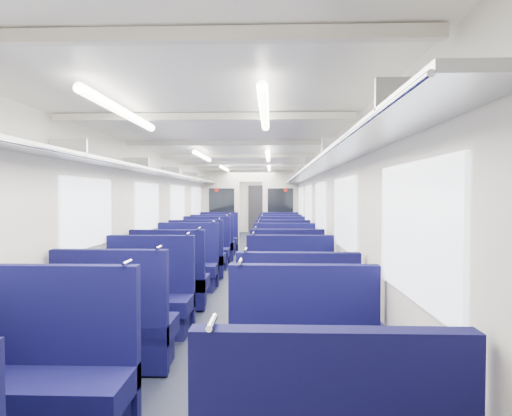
{
  "coord_description": "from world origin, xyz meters",
  "views": [
    {
      "loc": [
        0.6,
        -9.93,
        1.62
      ],
      "look_at": [
        0.2,
        1.89,
        1.25
      ],
      "focal_mm": 31.02,
      "sensor_mm": 36.0,
      "label": 1
    }
  ],
  "objects_px": {
    "seat_17": "(280,245)",
    "seat_2": "(55,384)",
    "seat_4": "(116,331)",
    "seat_8": "(170,283)",
    "seat_9": "(287,282)",
    "seat_16": "(213,246)",
    "end_door": "(257,209)",
    "seat_18": "(218,241)",
    "seat_11": "(285,270)",
    "seat_15": "(281,252)",
    "seat_14": "(206,252)",
    "bulkhead": "(251,207)",
    "seat_13": "(283,259)",
    "seat_5": "(297,338)",
    "seat_19": "(280,241)",
    "seat_10": "(187,268)",
    "seat_6": "(148,303)",
    "seat_7": "(290,302)",
    "seat_12": "(197,259)",
    "seat_3": "(305,383)"
  },
  "relations": [
    {
      "from": "seat_10",
      "to": "seat_17",
      "type": "bearing_deg",
      "value": 64.73
    },
    {
      "from": "seat_10",
      "to": "seat_19",
      "type": "distance_m",
      "value": 4.77
    },
    {
      "from": "seat_11",
      "to": "seat_15",
      "type": "height_order",
      "value": "same"
    },
    {
      "from": "end_door",
      "to": "seat_3",
      "type": "bearing_deg",
      "value": -87.02
    },
    {
      "from": "end_door",
      "to": "seat_11",
      "type": "xyz_separation_m",
      "value": [
        0.83,
        -11.5,
        -0.64
      ]
    },
    {
      "from": "seat_6",
      "to": "seat_12",
      "type": "height_order",
      "value": "same"
    },
    {
      "from": "seat_9",
      "to": "seat_12",
      "type": "relative_size",
      "value": 1.0
    },
    {
      "from": "seat_5",
      "to": "seat_19",
      "type": "xyz_separation_m",
      "value": [
        0.0,
        8.05,
        0.0
      ]
    },
    {
      "from": "seat_8",
      "to": "seat_18",
      "type": "distance_m",
      "value": 5.75
    },
    {
      "from": "seat_17",
      "to": "seat_2",
      "type": "bearing_deg",
      "value": -101.57
    },
    {
      "from": "end_door",
      "to": "seat_13",
      "type": "xyz_separation_m",
      "value": [
        0.83,
        -10.29,
        -0.64
      ]
    },
    {
      "from": "seat_12",
      "to": "seat_16",
      "type": "height_order",
      "value": "same"
    },
    {
      "from": "seat_4",
      "to": "seat_17",
      "type": "xyz_separation_m",
      "value": [
        1.66,
        6.96,
        0.0
      ]
    },
    {
      "from": "seat_12",
      "to": "seat_15",
      "type": "relative_size",
      "value": 1.0
    },
    {
      "from": "bulkhead",
      "to": "seat_9",
      "type": "xyz_separation_m",
      "value": [
        0.83,
        -6.83,
        -0.87
      ]
    },
    {
      "from": "seat_8",
      "to": "seat_13",
      "type": "height_order",
      "value": "same"
    },
    {
      "from": "seat_15",
      "to": "seat_17",
      "type": "relative_size",
      "value": 1.0
    },
    {
      "from": "end_door",
      "to": "seat_13",
      "type": "relative_size",
      "value": 1.72
    },
    {
      "from": "seat_16",
      "to": "end_door",
      "type": "bearing_deg",
      "value": 84.17
    },
    {
      "from": "seat_6",
      "to": "seat_2",
      "type": "bearing_deg",
      "value": -90.0
    },
    {
      "from": "seat_2",
      "to": "seat_3",
      "type": "relative_size",
      "value": 1.0
    },
    {
      "from": "seat_15",
      "to": "seat_18",
      "type": "distance_m",
      "value": 2.82
    },
    {
      "from": "seat_12",
      "to": "seat_18",
      "type": "distance_m",
      "value": 3.43
    },
    {
      "from": "seat_8",
      "to": "seat_10",
      "type": "height_order",
      "value": "same"
    },
    {
      "from": "seat_5",
      "to": "seat_6",
      "type": "distance_m",
      "value": 2.05
    },
    {
      "from": "end_door",
      "to": "seat_18",
      "type": "bearing_deg",
      "value": -96.82
    },
    {
      "from": "bulkhead",
      "to": "seat_6",
      "type": "bearing_deg",
      "value": -95.84
    },
    {
      "from": "seat_8",
      "to": "seat_11",
      "type": "distance_m",
      "value": 2.04
    },
    {
      "from": "seat_6",
      "to": "bulkhead",
      "type": "bearing_deg",
      "value": 84.16
    },
    {
      "from": "end_door",
      "to": "seat_16",
      "type": "relative_size",
      "value": 1.72
    },
    {
      "from": "seat_14",
      "to": "seat_19",
      "type": "relative_size",
      "value": 1.0
    },
    {
      "from": "seat_6",
      "to": "seat_4",
      "type": "bearing_deg",
      "value": -90.0
    },
    {
      "from": "seat_4",
      "to": "end_door",
      "type": "bearing_deg",
      "value": 86.81
    },
    {
      "from": "seat_2",
      "to": "seat_18",
      "type": "bearing_deg",
      "value": 90.0
    },
    {
      "from": "seat_3",
      "to": "seat_10",
      "type": "distance_m",
      "value": 4.81
    },
    {
      "from": "seat_16",
      "to": "seat_19",
      "type": "height_order",
      "value": "same"
    },
    {
      "from": "seat_3",
      "to": "seat_11",
      "type": "height_order",
      "value": "same"
    },
    {
      "from": "bulkhead",
      "to": "seat_4",
      "type": "distance_m",
      "value": 9.26
    },
    {
      "from": "end_door",
      "to": "seat_16",
      "type": "distance_m",
      "value": 8.2
    },
    {
      "from": "seat_6",
      "to": "seat_16",
      "type": "bearing_deg",
      "value": 90.0
    },
    {
      "from": "seat_11",
      "to": "seat_7",
      "type": "bearing_deg",
      "value": -90.0
    },
    {
      "from": "seat_13",
      "to": "seat_14",
      "type": "height_order",
      "value": "same"
    },
    {
      "from": "seat_8",
      "to": "seat_9",
      "type": "height_order",
      "value": "same"
    },
    {
      "from": "seat_2",
      "to": "seat_16",
      "type": "distance_m",
      "value": 7.89
    },
    {
      "from": "seat_5",
      "to": "seat_7",
      "type": "distance_m",
      "value": 1.28
    },
    {
      "from": "seat_7",
      "to": "seat_8",
      "type": "relative_size",
      "value": 1.0
    },
    {
      "from": "seat_14",
      "to": "seat_8",
      "type": "bearing_deg",
      "value": -90.0
    },
    {
      "from": "seat_9",
      "to": "seat_16",
      "type": "relative_size",
      "value": 1.0
    },
    {
      "from": "bulkhead",
      "to": "seat_11",
      "type": "xyz_separation_m",
      "value": [
        0.83,
        -5.81,
        -0.87
      ]
    },
    {
      "from": "bulkhead",
      "to": "seat_15",
      "type": "relative_size",
      "value": 2.41
    }
  ]
}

